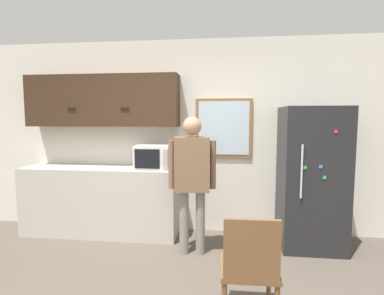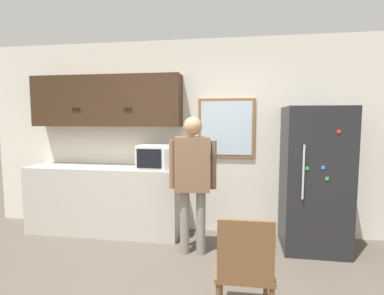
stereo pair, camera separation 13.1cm
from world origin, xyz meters
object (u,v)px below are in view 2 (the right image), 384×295
at_px(person, 193,172).
at_px(microwave, 156,157).
at_px(refrigerator, 314,179).
at_px(chair, 245,266).

bearing_deg(person, microwave, 136.95).
xyz_separation_m(microwave, refrigerator, (2.02, -0.04, -0.22)).
height_order(person, refrigerator, refrigerator).
relative_size(person, chair, 1.83).
bearing_deg(microwave, person, -37.98).
relative_size(microwave, chair, 0.52).
bearing_deg(chair, refrigerator, -119.67).
bearing_deg(microwave, chair, -54.24).
bearing_deg(refrigerator, chair, -118.52).
height_order(microwave, person, person).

